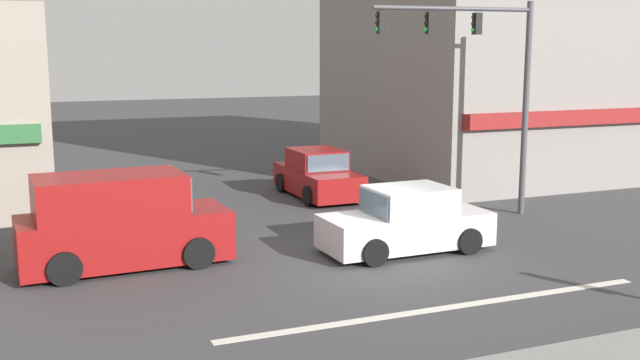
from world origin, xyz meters
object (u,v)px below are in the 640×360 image
Objects in this scene: van_crossing_leftbound at (120,223)px; traffic_light_mast at (487,69)px; sedan_parked_curbside at (406,223)px; sedan_crossing_rightbound at (318,176)px.

traffic_light_mast is at bearing 6.76° from van_crossing_leftbound.
sedan_parked_curbside is 6.69m from van_crossing_leftbound.
sedan_parked_curbside and sedan_crossing_rightbound have the same top height.
sedan_parked_curbside is at bearing -94.97° from sedan_crossing_rightbound.
van_crossing_leftbound reaches higher than sedan_crossing_rightbound.
traffic_light_mast reaches higher than sedan_parked_curbside.
traffic_light_mast is 1.50× the size of sedan_parked_curbside.
sedan_parked_curbside is 1.01× the size of sedan_crossing_rightbound.
van_crossing_leftbound is at bearing -140.71° from sedan_crossing_rightbound.
van_crossing_leftbound is (-10.50, -1.24, -3.30)m from traffic_light_mast.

